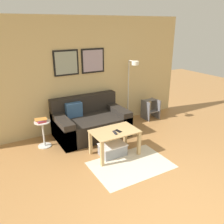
{
  "coord_description": "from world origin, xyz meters",
  "views": [
    {
      "loc": [
        -1.98,
        -1.59,
        2.38
      ],
      "look_at": [
        0.05,
        1.96,
        0.85
      ],
      "focal_mm": 38.0,
      "sensor_mm": 36.0,
      "label": 1
    }
  ],
  "objects_px": {
    "coffee_table": "(115,136)",
    "step_stool": "(151,109)",
    "floor_lamp": "(132,84)",
    "side_table": "(43,132)",
    "couch": "(90,123)",
    "remote_control": "(115,133)",
    "book_stack": "(41,120)",
    "storage_bin": "(113,149)",
    "cell_phone": "(118,131)"
  },
  "relations": [
    {
      "from": "coffee_table",
      "to": "step_stool",
      "type": "xyz_separation_m",
      "value": [
        1.77,
        1.13,
        -0.12
      ]
    },
    {
      "from": "floor_lamp",
      "to": "side_table",
      "type": "xyz_separation_m",
      "value": [
        -2.27,
        -0.2,
        -0.68
      ]
    },
    {
      "from": "couch",
      "to": "remote_control",
      "type": "distance_m",
      "value": 1.13
    },
    {
      "from": "remote_control",
      "to": "step_stool",
      "type": "relative_size",
      "value": 0.3
    },
    {
      "from": "step_stool",
      "to": "couch",
      "type": "bearing_deg",
      "value": -176.38
    },
    {
      "from": "couch",
      "to": "coffee_table",
      "type": "bearing_deg",
      "value": -88.02
    },
    {
      "from": "coffee_table",
      "to": "floor_lamp",
      "type": "height_order",
      "value": "floor_lamp"
    },
    {
      "from": "side_table",
      "to": "floor_lamp",
      "type": "bearing_deg",
      "value": 5.05
    },
    {
      "from": "book_stack",
      "to": "step_stool",
      "type": "xyz_separation_m",
      "value": [
        2.88,
        0.14,
        -0.31
      ]
    },
    {
      "from": "storage_bin",
      "to": "book_stack",
      "type": "xyz_separation_m",
      "value": [
        -1.06,
        1.0,
        0.46
      ]
    },
    {
      "from": "couch",
      "to": "side_table",
      "type": "xyz_separation_m",
      "value": [
        -1.06,
        -0.02,
        0.04
      ]
    },
    {
      "from": "couch",
      "to": "book_stack",
      "type": "distance_m",
      "value": 1.12
    },
    {
      "from": "coffee_table",
      "to": "step_stool",
      "type": "distance_m",
      "value": 2.1
    },
    {
      "from": "couch",
      "to": "coffee_table",
      "type": "height_order",
      "value": "couch"
    },
    {
      "from": "book_stack",
      "to": "remote_control",
      "type": "height_order",
      "value": "book_stack"
    },
    {
      "from": "coffee_table",
      "to": "cell_phone",
      "type": "distance_m",
      "value": 0.13
    },
    {
      "from": "coffee_table",
      "to": "cell_phone",
      "type": "height_order",
      "value": "cell_phone"
    },
    {
      "from": "side_table",
      "to": "cell_phone",
      "type": "height_order",
      "value": "side_table"
    },
    {
      "from": "book_stack",
      "to": "cell_phone",
      "type": "distance_m",
      "value": 1.56
    },
    {
      "from": "couch",
      "to": "side_table",
      "type": "relative_size",
      "value": 2.85
    },
    {
      "from": "floor_lamp",
      "to": "remote_control",
      "type": "xyz_separation_m",
      "value": [
        -1.23,
        -1.29,
        -0.5
      ]
    },
    {
      "from": "coffee_table",
      "to": "side_table",
      "type": "height_order",
      "value": "side_table"
    },
    {
      "from": "floor_lamp",
      "to": "coffee_table",
      "type": "bearing_deg",
      "value": -134.53
    },
    {
      "from": "remote_control",
      "to": "floor_lamp",
      "type": "bearing_deg",
      "value": 55.59
    },
    {
      "from": "cell_phone",
      "to": "book_stack",
      "type": "bearing_deg",
      "value": 126.01
    },
    {
      "from": "storage_bin",
      "to": "floor_lamp",
      "type": "bearing_deg",
      "value": 44.44
    },
    {
      "from": "storage_bin",
      "to": "side_table",
      "type": "relative_size",
      "value": 0.9
    },
    {
      "from": "floor_lamp",
      "to": "book_stack",
      "type": "xyz_separation_m",
      "value": [
        -2.29,
        -0.2,
        -0.43
      ]
    },
    {
      "from": "storage_bin",
      "to": "step_stool",
      "type": "relative_size",
      "value": 0.99
    },
    {
      "from": "couch",
      "to": "step_stool",
      "type": "relative_size",
      "value": 3.12
    },
    {
      "from": "remote_control",
      "to": "step_stool",
      "type": "height_order",
      "value": "remote_control"
    },
    {
      "from": "couch",
      "to": "cell_phone",
      "type": "height_order",
      "value": "couch"
    },
    {
      "from": "coffee_table",
      "to": "book_stack",
      "type": "xyz_separation_m",
      "value": [
        -1.11,
        0.99,
        0.19
      ]
    },
    {
      "from": "floor_lamp",
      "to": "step_stool",
      "type": "relative_size",
      "value": 3.1
    },
    {
      "from": "floor_lamp",
      "to": "remote_control",
      "type": "bearing_deg",
      "value": -133.65
    },
    {
      "from": "couch",
      "to": "side_table",
      "type": "bearing_deg",
      "value": -178.66
    },
    {
      "from": "coffee_table",
      "to": "floor_lamp",
      "type": "relative_size",
      "value": 0.56
    },
    {
      "from": "side_table",
      "to": "book_stack",
      "type": "relative_size",
      "value": 2.21
    },
    {
      "from": "storage_bin",
      "to": "cell_phone",
      "type": "relative_size",
      "value": 3.55
    },
    {
      "from": "side_table",
      "to": "remote_control",
      "type": "bearing_deg",
      "value": -46.12
    },
    {
      "from": "coffee_table",
      "to": "book_stack",
      "type": "relative_size",
      "value": 3.48
    },
    {
      "from": "floor_lamp",
      "to": "book_stack",
      "type": "relative_size",
      "value": 6.27
    },
    {
      "from": "coffee_table",
      "to": "storage_bin",
      "type": "height_order",
      "value": "coffee_table"
    },
    {
      "from": "side_table",
      "to": "book_stack",
      "type": "distance_m",
      "value": 0.25
    },
    {
      "from": "coffee_table",
      "to": "cell_phone",
      "type": "bearing_deg",
      "value": -43.39
    },
    {
      "from": "book_stack",
      "to": "remote_control",
      "type": "distance_m",
      "value": 1.52
    },
    {
      "from": "cell_phone",
      "to": "step_stool",
      "type": "xyz_separation_m",
      "value": [
        1.72,
        1.18,
        -0.23
      ]
    },
    {
      "from": "book_stack",
      "to": "couch",
      "type": "bearing_deg",
      "value": 1.41
    },
    {
      "from": "side_table",
      "to": "book_stack",
      "type": "bearing_deg",
      "value": -174.69
    },
    {
      "from": "couch",
      "to": "side_table",
      "type": "distance_m",
      "value": 1.06
    }
  ]
}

